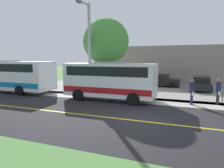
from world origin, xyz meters
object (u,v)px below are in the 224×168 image
(transit_bus_rear, at_px, (2,74))
(pedestrian_waiting, at_px, (192,91))
(pedestrian_with_bags, at_px, (218,91))
(parked_car_far, at_px, (201,83))
(shuttle_bus_front, at_px, (110,79))
(street_light_pole, at_px, (89,46))
(tree_curbside, at_px, (106,42))
(commercial_building, at_px, (179,64))
(parked_car_near, at_px, (160,80))
(stop_sign, at_px, (224,77))

(transit_bus_rear, height_order, pedestrian_waiting, transit_bus_rear)
(pedestrian_with_bags, bearing_deg, parked_car_far, -174.18)
(shuttle_bus_front, relative_size, parked_car_far, 1.60)
(pedestrian_waiting, relative_size, street_light_pole, 0.24)
(pedestrian_waiting, bearing_deg, parked_car_far, 171.56)
(pedestrian_with_bags, height_order, tree_curbside, tree_curbside)
(parked_car_far, distance_m, commercial_building, 9.61)
(commercial_building, bearing_deg, parked_car_far, 16.02)
(pedestrian_waiting, height_order, street_light_pole, street_light_pole)
(shuttle_bus_front, xyz_separation_m, tree_curbside, (-2.88, -1.53, 3.16))
(pedestrian_with_bags, height_order, parked_car_far, pedestrian_with_bags)
(transit_bus_rear, distance_m, street_light_pole, 9.88)
(pedestrian_waiting, distance_m, tree_curbside, 8.79)
(street_light_pole, xyz_separation_m, commercial_building, (-16.53, 6.52, -1.78))
(transit_bus_rear, distance_m, tree_curbside, 10.89)
(shuttle_bus_front, relative_size, parked_car_near, 1.63)
(stop_sign, bearing_deg, shuttle_bus_front, -79.03)
(transit_bus_rear, relative_size, stop_sign, 3.94)
(transit_bus_rear, relative_size, pedestrian_with_bags, 6.23)
(street_light_pole, height_order, tree_curbside, street_light_pole)
(parked_car_near, bearing_deg, commercial_building, 167.08)
(pedestrian_with_bags, bearing_deg, pedestrian_waiting, -66.74)
(transit_bus_rear, xyz_separation_m, parked_car_far, (-7.75, 18.67, -1.01))
(stop_sign, height_order, parked_car_near, stop_sign)
(shuttle_bus_front, bearing_deg, street_light_pole, -99.75)
(parked_car_far, bearing_deg, transit_bus_rear, -67.46)
(parked_car_near, bearing_deg, stop_sign, 35.41)
(pedestrian_waiting, xyz_separation_m, commercial_building, (-16.38, -1.53, 1.47))
(transit_bus_rear, distance_m, parked_car_far, 20.24)
(pedestrian_waiting, relative_size, parked_car_near, 0.41)
(pedestrian_with_bags, bearing_deg, parked_car_near, -147.53)
(shuttle_bus_front, relative_size, commercial_building, 0.33)
(transit_bus_rear, bearing_deg, street_light_pole, 91.84)
(stop_sign, relative_size, parked_car_near, 0.65)
(pedestrian_with_bags, height_order, stop_sign, stop_sign)
(tree_curbside, distance_m, commercial_building, 15.42)
(pedestrian_with_bags, xyz_separation_m, tree_curbside, (-1.62, -9.30, 3.81))
(pedestrian_with_bags, height_order, commercial_building, commercial_building)
(street_light_pole, relative_size, parked_car_far, 1.70)
(transit_bus_rear, xyz_separation_m, pedestrian_waiting, (-0.46, 17.59, -0.73))
(pedestrian_waiting, height_order, parked_car_near, pedestrian_waiting)
(parked_car_near, xyz_separation_m, tree_curbside, (6.30, -4.26, 4.11))
(street_light_pole, bearing_deg, pedestrian_waiting, 91.09)
(street_light_pole, bearing_deg, pedestrian_with_bags, 95.28)
(shuttle_bus_front, bearing_deg, pedestrian_with_bags, 99.16)
(shuttle_bus_front, height_order, pedestrian_with_bags, shuttle_bus_front)
(stop_sign, bearing_deg, street_light_pole, -83.11)
(pedestrian_waiting, height_order, tree_curbside, tree_curbside)
(transit_bus_rear, bearing_deg, pedestrian_with_bags, 93.58)
(transit_bus_rear, relative_size, pedestrian_waiting, 6.31)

